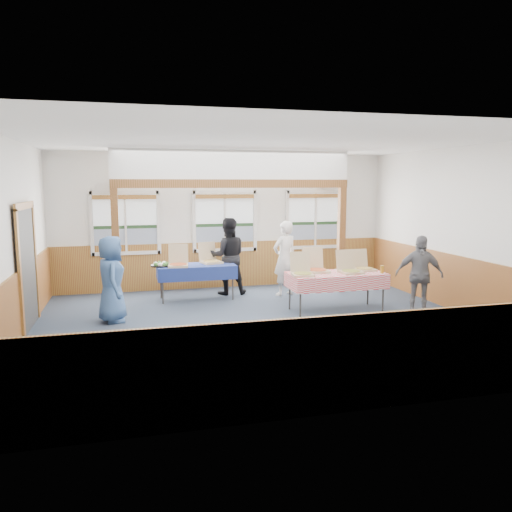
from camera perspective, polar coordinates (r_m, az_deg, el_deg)
The scene contains 31 objects.
floor at distance 8.91m, azimuth 0.70°, elevation -7.95°, with size 8.00×8.00×0.00m, color #283541.
ceiling at distance 8.59m, azimuth 0.74°, elevation 13.02°, with size 8.00×8.00×0.00m, color white.
wall_back at distance 12.01m, azimuth -3.62°, elevation 4.00°, with size 8.00×8.00×0.00m, color silver.
wall_front at distance 5.33m, azimuth 10.51°, elevation -1.46°, with size 8.00×8.00×0.00m, color silver.
wall_left at distance 8.50m, azimuth -26.32°, elevation 1.41°, with size 8.00×8.00×0.00m, color silver.
wall_right at distance 10.38m, azimuth 22.59°, elevation 2.72°, with size 8.00×8.00×0.00m, color silver.
wainscot_back at distance 12.10m, azimuth -3.55°, elevation -0.97°, with size 7.98×0.05×1.10m, color brown.
wainscot_front at distance 5.62m, azimuth 10.12°, elevation -12.02°, with size 7.98×0.05×1.10m, color brown.
wainscot_left at distance 8.67m, azimuth -25.71°, elevation -5.49°, with size 0.05×6.98×1.10m, color brown.
wainscot_right at distance 10.51m, azimuth 22.17°, elevation -2.99°, with size 0.05×6.98×1.10m, color brown.
cased_opening at distance 9.44m, azimuth -24.75°, elevation -1.27°, with size 0.06×1.30×2.10m, color #353535.
window_left at distance 11.75m, azimuth -14.70°, elevation 4.04°, with size 1.56×0.10×1.46m.
window_mid at distance 11.96m, azimuth -3.59°, elevation 4.36°, with size 1.56×0.10×1.46m.
window_right at distance 12.59m, azimuth 6.79°, elevation 4.52°, with size 1.56×0.10×1.46m.
post_left at distance 10.65m, azimuth -15.71°, elevation 1.00°, with size 0.15×0.15×2.40m, color #553713.
post_right at distance 11.64m, azimuth 9.71°, elevation 1.79°, with size 0.15×0.15×2.40m, color #553713.
cross_beam at distance 10.80m, azimuth -2.47°, elevation 8.26°, with size 5.15×0.18×0.18m, color #553713.
table_left at distance 10.83m, azimuth -6.84°, elevation -1.33°, with size 1.81×1.26×0.76m.
table_right at distance 9.91m, azimuth 9.17°, elevation -2.23°, with size 2.06×1.60×0.76m.
pizza_box_a at distance 10.66m, azimuth -8.88°, elevation -0.82°, with size 0.47×0.55×0.45m.
pizza_box_b at distance 11.01m, azimuth -5.21°, elevation -0.46°, with size 0.51×0.58×0.44m.
pizza_box_c at distance 9.53m, azimuth 5.30°, elevation -1.84°, with size 0.45×0.52×0.43m.
pizza_box_d at distance 9.93m, azimuth 6.90°, elevation -1.43°, with size 0.44×0.53×0.47m.
pizza_box_e at distance 9.92m, azimuth 10.67°, elevation -1.54°, with size 0.43×0.51×0.43m.
pizza_box_f at distance 10.29m, azimuth 12.18°, elevation -1.25°, with size 0.41×0.48×0.41m.
veggie_tray at distance 10.74m, azimuth -10.81°, elevation -0.99°, with size 0.43×0.43×0.10m.
drink_glass at distance 10.04m, azimuth 14.21°, elevation -1.49°, with size 0.07×0.07×0.15m, color #9D6C1A.
woman_white at distance 11.15m, azimuth 3.30°, elevation -0.27°, with size 0.61×0.40×1.67m, color silver.
woman_black at distance 11.27m, azimuth -3.23°, elevation -0.02°, with size 0.84×0.66×1.74m, color black.
man_blue at distance 9.36m, azimuth -16.19°, elevation -2.56°, with size 0.77×0.50×1.57m, color #365789.
person_grey at distance 10.04m, azimuth 18.14°, elevation -2.06°, with size 0.89×0.37×1.52m, color slate.
Camera 1 is at (-2.22, -8.27, 2.49)m, focal length 35.00 mm.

